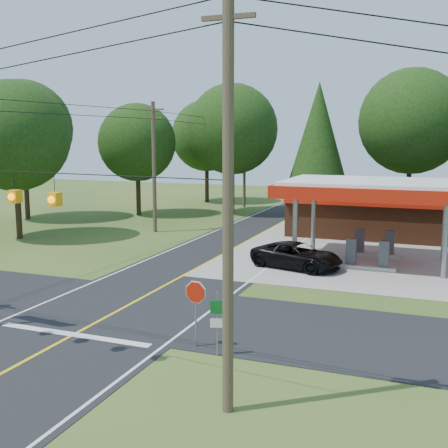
% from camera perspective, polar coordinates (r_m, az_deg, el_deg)
% --- Properties ---
extents(ground, '(120.00, 120.00, 0.00)m').
position_cam_1_polar(ground, '(25.09, -10.16, -8.41)').
color(ground, '#36521D').
rests_on(ground, ground).
extents(main_highway, '(8.00, 120.00, 0.02)m').
position_cam_1_polar(main_highway, '(25.09, -10.17, -8.39)').
color(main_highway, black).
rests_on(main_highway, ground).
extents(cross_road, '(70.00, 7.00, 0.02)m').
position_cam_1_polar(cross_road, '(25.09, -10.17, -8.38)').
color(cross_road, black).
rests_on(cross_road, ground).
extents(lane_center_yellow, '(0.15, 110.00, 0.00)m').
position_cam_1_polar(lane_center_yellow, '(25.08, -10.17, -8.35)').
color(lane_center_yellow, yellow).
rests_on(lane_center_yellow, main_highway).
extents(gas_canopy, '(10.60, 7.40, 4.88)m').
position_cam_1_polar(gas_canopy, '(33.75, 14.94, 3.28)').
color(gas_canopy, gray).
rests_on(gas_canopy, ground).
extents(convenience_store, '(16.40, 7.55, 3.80)m').
position_cam_1_polar(convenience_store, '(43.82, 17.54, 1.30)').
color(convenience_store, '#5B2F1A').
rests_on(convenience_store, ground).
extents(utility_pole_near_right, '(1.80, 0.30, 11.50)m').
position_cam_1_polar(utility_pole_near_right, '(14.41, 0.42, 3.11)').
color(utility_pole_near_right, '#473828').
rests_on(utility_pole_near_right, ground).
extents(utility_pole_far_left, '(1.80, 0.30, 10.00)m').
position_cam_1_polar(utility_pole_far_left, '(43.63, -7.13, 5.95)').
color(utility_pole_far_left, '#473828').
rests_on(utility_pole_far_left, ground).
extents(utility_pole_north, '(0.30, 0.30, 9.50)m').
position_cam_1_polar(utility_pole_north, '(58.66, 2.09, 6.32)').
color(utility_pole_north, '#473828').
rests_on(utility_pole_north, ground).
extents(treeline_backdrop, '(70.27, 51.59, 13.30)m').
position_cam_1_polar(treeline_backdrop, '(45.95, 6.34, 8.97)').
color(treeline_backdrop, '#332316').
rests_on(treeline_backdrop, ground).
extents(suv_car, '(6.39, 6.39, 1.44)m').
position_cam_1_polar(suv_car, '(31.99, 7.41, -3.22)').
color(suv_car, black).
rests_on(suv_car, ground).
extents(octagonal_stop_sign, '(0.84, 0.14, 2.43)m').
position_cam_1_polar(octagonal_stop_sign, '(19.87, -2.91, -7.48)').
color(octagonal_stop_sign, gray).
rests_on(octagonal_stop_sign, ground).
extents(route_sign_post, '(0.45, 0.17, 2.25)m').
position_cam_1_polar(route_sign_post, '(19.18, -0.70, -9.53)').
color(route_sign_post, gray).
rests_on(route_sign_post, ground).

